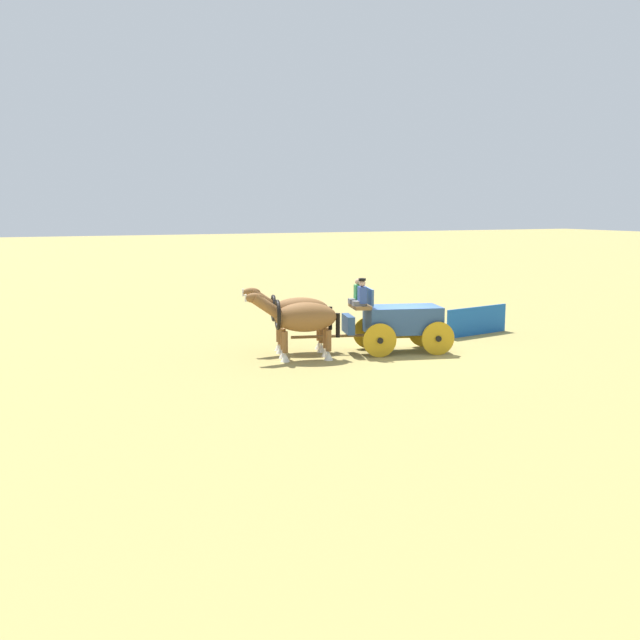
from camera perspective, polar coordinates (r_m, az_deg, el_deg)
ground_plane at (r=24.49m, az=6.64°, el=-2.54°), size 220.00×220.00×0.00m
show_wagon at (r=24.24m, az=6.24°, el=-0.02°), size 5.46×2.33×2.58m
draft_horse_near at (r=22.86m, az=-1.50°, el=0.11°), size 3.02×1.43×2.21m
draft_horse_off at (r=24.13m, az=-1.98°, el=0.62°), size 3.01×1.36×2.23m
sponsor_banner at (r=28.08m, az=12.52°, el=-0.07°), size 3.15×0.66×1.10m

